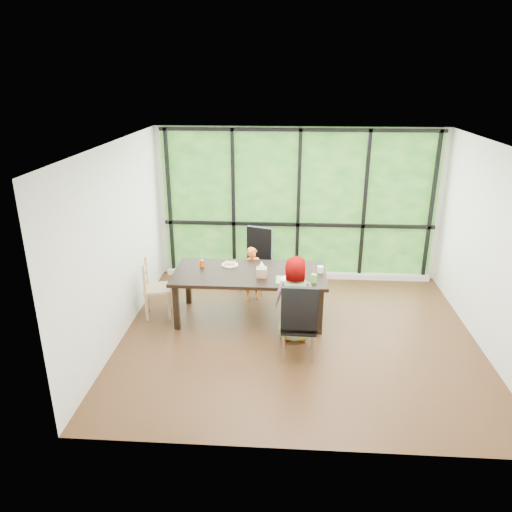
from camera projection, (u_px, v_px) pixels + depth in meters
name	position (u px, v px, depth m)	size (l,w,h in m)	color
ground	(298.00, 336.00, 6.95)	(5.00, 5.00, 0.00)	black
back_wall	(298.00, 205.00, 8.57)	(5.00, 5.00, 0.00)	silver
foliage_backdrop	(298.00, 205.00, 8.55)	(4.80, 0.02, 2.65)	#175216
window_mullions	(298.00, 206.00, 8.52)	(4.80, 0.06, 2.65)	black
window_sill	(296.00, 274.00, 8.94)	(4.80, 0.12, 0.10)	silver
dining_table	(250.00, 295.00, 7.35)	(2.27, 1.07, 0.75)	black
chair_window_leather	(255.00, 261.00, 8.25)	(0.46, 0.46, 1.08)	black
chair_interior_leather	(299.00, 319.00, 6.28)	(0.46, 0.46, 1.08)	black
chair_end_beech	(158.00, 288.00, 7.40)	(0.42, 0.40, 0.90)	tan
child_toddler	(253.00, 274.00, 7.92)	(0.33, 0.22, 0.91)	orange
child_older	(295.00, 299.00, 6.67)	(0.60, 0.39, 1.23)	slate
placemat	(290.00, 280.00, 6.94)	(0.39, 0.29, 0.01)	tan
plate_far	(230.00, 265.00, 7.48)	(0.25, 0.25, 0.02)	white
plate_near	(290.00, 279.00, 6.95)	(0.27, 0.27, 0.02)	white
orange_cup	(202.00, 263.00, 7.42)	(0.07, 0.07, 0.10)	#EB4A02
green_cup	(314.00, 278.00, 6.85)	(0.08, 0.08, 0.12)	#63DB42
white_mug	(320.00, 269.00, 7.20)	(0.10, 0.10, 0.10)	white
tissue_box	(262.00, 272.00, 7.05)	(0.15, 0.15, 0.13)	tan
crepe_rolls_far	(230.00, 263.00, 7.47)	(0.20, 0.12, 0.04)	tan
crepe_rolls_near	(290.00, 278.00, 6.95)	(0.15, 0.12, 0.04)	tan
straw_white	(202.00, 258.00, 7.39)	(0.01, 0.01, 0.20)	white
straw_pink	(314.00, 272.00, 6.82)	(0.01, 0.01, 0.20)	pink
tissue	(262.00, 265.00, 7.01)	(0.12, 0.12, 0.11)	white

